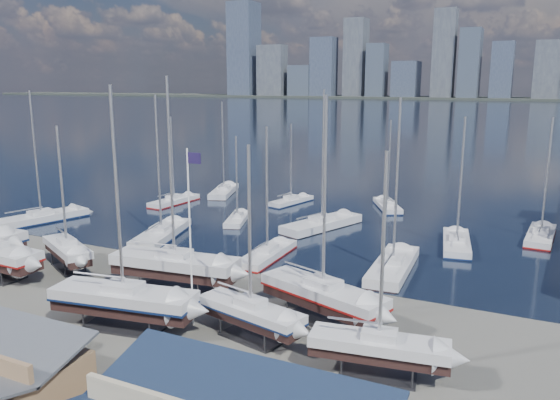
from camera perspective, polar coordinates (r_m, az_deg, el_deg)
The scene contains 25 objects.
ground at distance 45.27m, azimuth -13.30°, elevation -10.54°, with size 1400.00×1400.00×0.00m, color #605E59.
water at distance 343.63m, azimuth 21.41°, elevation 8.46°, with size 1400.00×600.00×0.40m, color #172336.
far_shore at distance 602.95m, azimuth 23.47°, elevation 9.67°, with size 1400.00×80.00×2.20m, color #2D332D.
skyline at distance 597.31m, azimuth 22.99°, elevation 13.35°, with size 639.14×43.80×107.69m.
sailboat_cradle_2 at distance 55.00m, azimuth -21.34°, elevation -4.81°, with size 8.28×5.71×13.47m.
sailboat_cradle_3 at distance 40.92m, azimuth -16.01°, elevation -9.98°, with size 10.98×4.64×17.10m.
sailboat_cradle_4 at distance 47.21m, azimuth -10.94°, elevation -6.66°, with size 11.25×4.35×17.75m.
sailboat_cradle_5 at distance 37.86m, azimuth -3.09°, elevation -11.66°, with size 8.45×4.10×13.38m.
sailboat_cradle_6 at distance 40.45m, azimuth 4.51°, elevation -9.83°, with size 10.56×5.98×16.42m.
sailboat_cradle_7 at distance 33.87m, azimuth 10.30°, elevation -14.84°, with size 8.45×3.47×13.58m.
sailboat_moored_0 at distance 74.96m, azimuth -23.64°, elevation -1.90°, with size 6.35×11.86×17.08m.
sailboat_moored_1 at distance 80.47m, azimuth -11.00°, elevation -0.18°, with size 3.22×8.96×13.13m.
sailboat_moored_2 at distance 86.12m, azimuth -5.88°, elevation 0.80°, with size 5.85×10.34×15.05m.
sailboat_moored_3 at distance 63.11m, azimuth -12.26°, elevation -3.65°, with size 5.94×11.60×16.70m.
sailboat_moored_4 at distance 68.91m, azimuth -4.47°, elevation -2.05°, with size 4.44×7.78×11.33m.
sailboat_moored_5 at distance 78.99m, azimuth 1.15°, elevation -0.19°, with size 4.15×8.39×12.08m.
sailboat_moored_6 at distance 54.76m, azimuth -1.33°, elevation -5.82°, with size 2.73×9.25×13.77m.
sailboat_moored_7 at distance 65.95m, azimuth 4.39°, elevation -2.71°, with size 7.06×11.84×17.28m.
sailboat_moored_8 at distance 77.41m, azimuth 11.15°, elevation -0.68°, with size 6.09×8.75×12.86m.
sailboat_moored_9 at distance 52.14m, azimuth 11.71°, elevation -7.00°, with size 3.69×11.22×16.71m.
sailboat_moored_10 at distance 61.33m, azimuth 17.95°, elevation -4.45°, with size 4.28×10.02×14.51m.
sailboat_moored_11 at distance 67.72m, azimuth 25.57°, elevation -3.51°, with size 3.29×9.69×14.25m.
car_c at distance 38.40m, azimuth -22.78°, elevation -14.39°, with size 2.20×4.76×1.32m, color gray.
car_d at distance 34.80m, azimuth -13.36°, elevation -16.56°, with size 1.93×4.74×1.37m, color gray.
flagpole at distance 38.48m, azimuth -9.29°, elevation -2.66°, with size 1.13×0.12×12.88m.
Camera 1 is at (26.81, -42.14, 17.23)m, focal length 35.00 mm.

